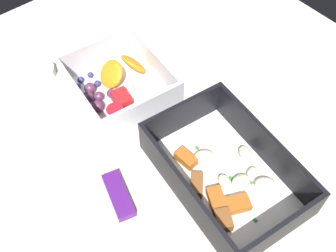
{
  "coord_description": "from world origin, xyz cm",
  "views": [
    {
      "loc": [
        -29.17,
        23.05,
        52.82
      ],
      "look_at": [
        -1.55,
        0.23,
        4.0
      ],
      "focal_mm": 44.27,
      "sensor_mm": 36.0,
      "label": 1
    }
  ],
  "objects_px": {
    "candy_bar": "(119,195)",
    "pasta_container": "(225,175)",
    "fruit_bowl": "(119,86)",
    "paper_cup_liner": "(43,72)"
  },
  "relations": [
    {
      "from": "fruit_bowl",
      "to": "candy_bar",
      "type": "distance_m",
      "value": 0.19
    },
    {
      "from": "pasta_container",
      "to": "fruit_bowl",
      "type": "xyz_separation_m",
      "value": [
        0.22,
        0.02,
        0.0
      ]
    },
    {
      "from": "pasta_container",
      "to": "paper_cup_liner",
      "type": "distance_m",
      "value": 0.35
    },
    {
      "from": "pasta_container",
      "to": "fruit_bowl",
      "type": "relative_size",
      "value": 1.37
    },
    {
      "from": "pasta_container",
      "to": "fruit_bowl",
      "type": "bearing_deg",
      "value": 10.8
    },
    {
      "from": "pasta_container",
      "to": "candy_bar",
      "type": "xyz_separation_m",
      "value": [
        0.07,
        0.13,
        -0.01
      ]
    },
    {
      "from": "pasta_container",
      "to": "candy_bar",
      "type": "relative_size",
      "value": 3.3
    },
    {
      "from": "fruit_bowl",
      "to": "candy_bar",
      "type": "bearing_deg",
      "value": 143.76
    },
    {
      "from": "candy_bar",
      "to": "pasta_container",
      "type": "bearing_deg",
      "value": -120.04
    },
    {
      "from": "paper_cup_liner",
      "to": "candy_bar",
      "type": "bearing_deg",
      "value": 172.6
    }
  ]
}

